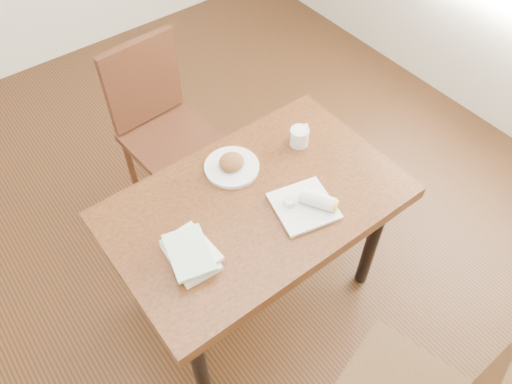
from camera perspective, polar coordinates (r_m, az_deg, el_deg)
ground at (r=2.58m, az=0.00°, el=-11.47°), size 4.00×5.00×0.01m
table at (r=2.02m, az=0.00°, el=-2.57°), size 1.16×0.72×0.75m
chair_far at (r=2.60m, az=-10.87°, el=8.01°), size 0.45×0.45×0.95m
plate_scone at (r=2.04m, az=-2.79°, el=3.06°), size 0.23×0.23×0.07m
coffee_mug at (r=2.13m, az=5.02°, el=6.40°), size 0.12×0.08×0.08m
plate_burrito at (r=1.91m, az=5.98°, el=-1.39°), size 0.27×0.27×0.07m
book_stack at (r=1.78m, az=-7.48°, el=-6.98°), size 0.19×0.23×0.06m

